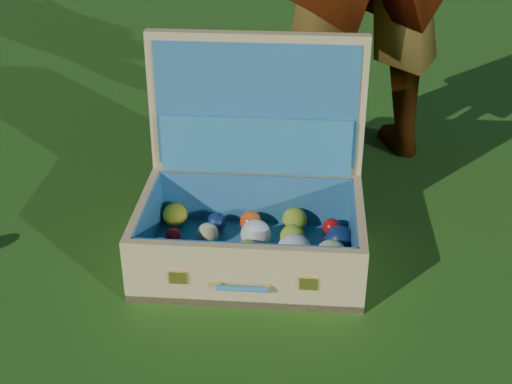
% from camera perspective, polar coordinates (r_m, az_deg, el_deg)
% --- Properties ---
extents(ground, '(60.00, 60.00, 0.00)m').
position_cam_1_polar(ground, '(1.82, -4.68, -8.56)').
color(ground, '#215114').
rests_on(ground, ground).
extents(suitcase, '(0.64, 0.51, 0.57)m').
position_cam_1_polar(suitcase, '(1.92, -0.12, -0.60)').
color(suitcase, '#DEBE77').
rests_on(suitcase, ground).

